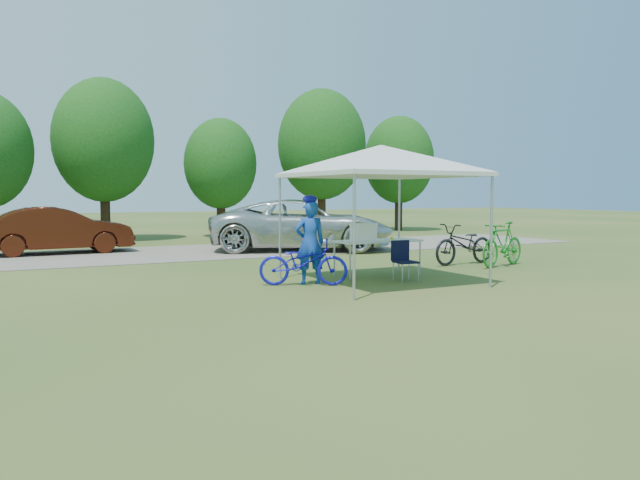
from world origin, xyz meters
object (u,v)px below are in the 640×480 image
object	(u,v)px
cyclist	(310,243)
bike_blue	(303,262)
bike_dark	(465,244)
cooler	(363,232)
folding_chair	(403,257)
minivan	(302,225)
folding_table	(378,242)
bike_green	(503,244)
sedan	(58,230)

from	to	relation	value
cyclist	bike_blue	distance (m)	0.42
bike_blue	bike_dark	world-z (taller)	bike_dark
cooler	bike_dark	bearing A→B (deg)	12.18
bike_dark	cyclist	bearing A→B (deg)	-82.57
folding_chair	bike_dark	bearing A→B (deg)	33.44
cooler	bike_blue	xyz separation A→B (m)	(-1.72, -0.58, -0.51)
cooler	minivan	bearing A→B (deg)	76.12
bike_blue	folding_table	bearing A→B (deg)	-45.59
bike_blue	bike_green	world-z (taller)	bike_green
bike_blue	bike_green	size ratio (longest dim) A/B	0.94
bike_blue	sedan	world-z (taller)	sedan
cooler	bike_green	bearing A→B (deg)	-0.19
bike_blue	bike_green	distance (m)	5.73
bike_green	sedan	distance (m)	12.54
folding_table	cooler	bearing A→B (deg)	180.00
folding_chair	minivan	world-z (taller)	minivan
folding_table	cyclist	size ratio (longest dim) A/B	1.15
bike_dark	bike_blue	bearing A→B (deg)	-82.08
cooler	sedan	size ratio (longest dim) A/B	0.12
folding_chair	bike_green	xyz separation A→B (m)	(3.59, 0.90, 0.07)
folding_chair	folding_table	bearing A→B (deg)	96.50
folding_table	minivan	world-z (taller)	minivan
cooler	sedan	distance (m)	9.94
folding_chair	cooler	size ratio (longest dim) A/B	1.60
folding_chair	minivan	bearing A→B (deg)	85.91
bike_green	sedan	xyz separation A→B (m)	(-9.30, 8.41, 0.16)
folding_table	cooler	size ratio (longest dim) A/B	3.68
cyclist	bike_blue	bearing A→B (deg)	38.73
sedan	bike_dark	bearing A→B (deg)	-133.82
folding_chair	sedan	bearing A→B (deg)	126.45
minivan	folding_chair	bearing A→B (deg)	-164.32
cooler	bike_blue	size ratio (longest dim) A/B	0.30
folding_table	folding_chair	world-z (taller)	folding_chair
cyclist	minivan	xyz separation A→B (m)	(3.02, 6.54, -0.01)
folding_table	bike_green	distance (m)	3.62
minivan	bike_dark	bearing A→B (deg)	-135.10
folding_chair	minivan	xyz separation A→B (m)	(1.11, 6.96, 0.33)
cooler	bike_dark	xyz separation A→B (m)	(3.45, 0.74, -0.44)
folding_chair	bike_green	bearing A→B (deg)	19.08
cooler	cyclist	distance (m)	1.61
folding_table	cooler	world-z (taller)	cooler
folding_table	bike_blue	bearing A→B (deg)	-164.36
minivan	sedan	xyz separation A→B (m)	(-6.82, 2.35, -0.10)
bike_blue	bike_dark	distance (m)	5.34
folding_table	folding_chair	bearing A→B (deg)	-88.44
bike_dark	sedan	size ratio (longest dim) A/B	0.47
bike_dark	minivan	world-z (taller)	minivan
folding_table	minivan	size ratio (longest dim) A/B	0.33
bike_blue	cyclist	bearing A→B (deg)	-35.04
cyclist	minivan	size ratio (longest dim) A/B	0.29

